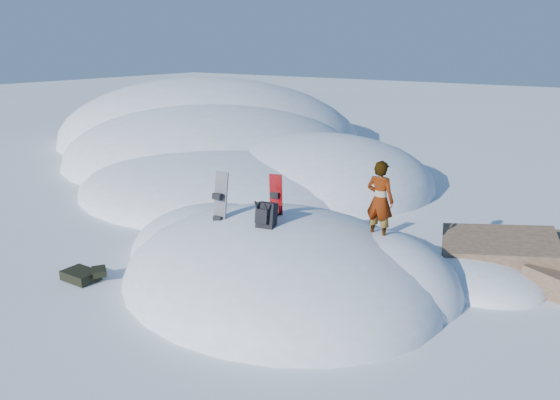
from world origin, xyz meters
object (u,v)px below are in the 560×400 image
Objects in this scene: snowboard_dark at (219,210)px; backpack at (266,215)px; snowboard_red at (276,207)px; person at (380,200)px.

backpack is at bearing -3.05° from snowboard_dark.
snowboard_dark is 2.74× the size of backpack.
person is at bearing 8.19° from snowboard_red.
snowboard_dark is 3.25m from person.
snowboard_red is at bearing 28.17° from person.
person reaches higher than snowboard_dark.
person reaches higher than snowboard_red.
snowboard_dark is (-0.98, -0.62, -0.08)m from snowboard_red.
backpack is 0.37× the size of person.
snowboard_red reaches higher than backpack.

